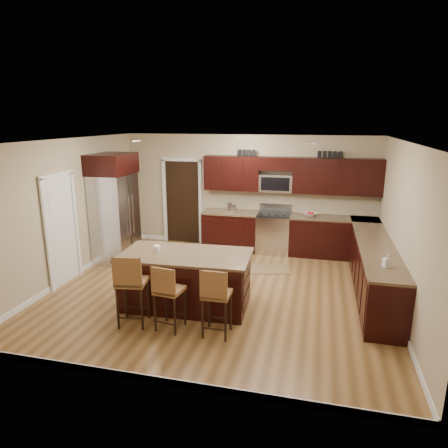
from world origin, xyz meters
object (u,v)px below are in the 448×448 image
(island, at_px, (186,281))
(stool_mid, at_px, (167,290))
(stool_right, at_px, (216,295))
(range, at_px, (274,233))
(stool_left, at_px, (131,282))
(refrigerator, at_px, (115,207))

(island, xyz_separation_m, stool_mid, (0.00, -0.84, 0.21))
(island, xyz_separation_m, stool_right, (0.73, -0.84, 0.22))
(range, distance_m, stool_right, 4.00)
(range, height_order, stool_left, stool_left)
(stool_mid, height_order, refrigerator, refrigerator)
(refrigerator, bearing_deg, stool_right, -41.51)
(island, relative_size, refrigerator, 0.92)
(stool_mid, bearing_deg, island, 97.50)
(range, bearing_deg, stool_left, -112.50)
(stool_mid, bearing_deg, range, 82.35)
(island, bearing_deg, stool_mid, -92.44)
(refrigerator, bearing_deg, island, -38.54)
(range, height_order, refrigerator, refrigerator)
(stool_right, distance_m, refrigerator, 3.98)
(range, bearing_deg, refrigerator, -157.44)
(stool_right, height_order, refrigerator, refrigerator)
(range, xyz_separation_m, stool_left, (-1.65, -3.99, 0.24))
(island, distance_m, stool_mid, 0.87)
(stool_mid, xyz_separation_m, stool_right, (0.73, -0.00, 0.02))
(island, height_order, stool_right, stool_right)
(stool_left, distance_m, stool_mid, 0.58)
(range, height_order, island, range)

